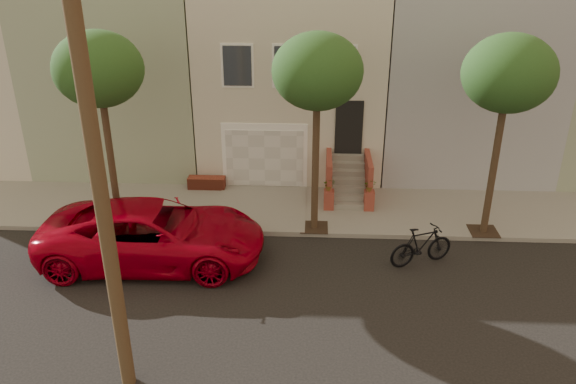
{
  "coord_description": "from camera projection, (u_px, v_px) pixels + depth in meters",
  "views": [
    {
      "loc": [
        0.94,
        -12.5,
        8.87
      ],
      "look_at": [
        0.18,
        3.0,
        1.82
      ],
      "focal_mm": 35.09,
      "sensor_mm": 36.0,
      "label": 1
    }
  ],
  "objects": [
    {
      "name": "tree_left",
      "position": [
        99.0,
        70.0,
        16.69
      ],
      "size": [
        2.7,
        2.57,
        6.3
      ],
      "color": "#2D2116",
      "rests_on": "sidewalk"
    },
    {
      "name": "tree_mid",
      "position": [
        317.0,
        73.0,
        16.4
      ],
      "size": [
        2.7,
        2.57,
        6.3
      ],
      "color": "#2D2116",
      "rests_on": "sidewalk"
    },
    {
      "name": "ground",
      "position": [
        276.0,
        300.0,
        15.08
      ],
      "size": [
        90.0,
        90.0,
        0.0
      ],
      "primitive_type": "plane",
      "color": "black",
      "rests_on": "ground"
    },
    {
      "name": "pickup_truck",
      "position": [
        153.0,
        234.0,
        16.54
      ],
      "size": [
        6.61,
        3.2,
        1.81
      ],
      "primitive_type": "imported",
      "rotation": [
        0.0,
        0.0,
        1.6
      ],
      "color": "#A90015",
      "rests_on": "ground"
    },
    {
      "name": "tree_right",
      "position": [
        509.0,
        75.0,
        16.16
      ],
      "size": [
        2.7,
        2.57,
        6.3
      ],
      "color": "#2D2116",
      "rests_on": "sidewalk"
    },
    {
      "name": "house_row",
      "position": [
        293.0,
        73.0,
        23.74
      ],
      "size": [
        33.1,
        11.7,
        7.0
      ],
      "color": "beige",
      "rests_on": "sidewalk"
    },
    {
      "name": "motorcycle",
      "position": [
        422.0,
        246.0,
        16.5
      ],
      "size": [
        2.11,
        1.32,
        1.23
      ],
      "primitive_type": "imported",
      "rotation": [
        0.0,
        0.0,
        1.96
      ],
      "color": "black",
      "rests_on": "ground"
    },
    {
      "name": "sidewalk",
      "position": [
        286.0,
        209.0,
        19.91
      ],
      "size": [
        40.0,
        3.7,
        0.15
      ],
      "primitive_type": "cube",
      "color": "gray",
      "rests_on": "ground"
    }
  ]
}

